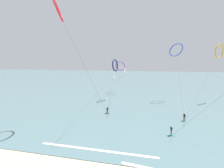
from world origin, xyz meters
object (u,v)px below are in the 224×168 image
Objects in this scene: surfer_emerald at (184,118)px; surfer_charcoal at (107,111)px; surfer_teal at (171,131)px; kite_ivory at (119,73)px; kite_violet at (120,66)px; kite_cobalt at (176,50)px; kite_amber at (219,51)px; kite_crimson at (57,9)px; kite_navy at (115,65)px.

surfer_emerald and surfer_charcoal have the same top height.
surfer_teal is 0.06× the size of kite_ivory.
kite_violet is 2.17× the size of kite_cobalt.
kite_cobalt is at bearing -39.87° from kite_amber.
kite_amber reaches higher than kite_violet.
surfer_teal is 0.07× the size of kite_crimson.
kite_cobalt is 19.67m from kite_navy.
surfer_emerald is 0.06× the size of kite_ivory.
surfer_charcoal is at bearing -162.21° from kite_navy.
kite_ivory is at bearing 15.39° from kite_navy.
kite_cobalt is at bearing -20.93° from surfer_charcoal.
surfer_emerald is at bearing -120.92° from kite_navy.
surfer_charcoal is 18.98m from kite_navy.
surfer_charcoal is 16.54m from surfer_teal.
surfer_emerald is 0.07× the size of kite_cobalt.
kite_cobalt reaches higher than kite_ivory.
kite_crimson is (-20.32, 0.26, 20.97)m from surfer_teal.
surfer_teal is at bearing 19.85° from kite_amber.
surfer_emerald is 0.07× the size of kite_amber.
kite_crimson is 1.03× the size of kite_cobalt.
surfer_charcoal is at bearing -113.09° from kite_violet.
kite_amber is at bearing -35.45° from surfer_charcoal.
kite_crimson reaches higher than kite_ivory.
surfer_teal is at bearing -96.36° from kite_violet.
kite_cobalt is at bearing 11.92° from kite_ivory.
surfer_charcoal is 0.09× the size of kite_navy.
kite_crimson is at bearing -103.54° from surfer_emerald.
kite_ivory is (-15.85, 34.77, 7.24)m from surfer_teal.
kite_navy reaches higher than kite_violet.
surfer_teal is (-3.29, -8.18, 0.00)m from surfer_emerald.
kite_violet is 2.84× the size of kite_navy.
kite_violet is at bearing 179.39° from surfer_emerald.
kite_ivory is (-19.14, 26.59, 7.24)m from surfer_emerald.
surfer_charcoal is 0.07× the size of kite_crimson.
kite_ivory is at bearing -141.55° from surfer_teal.
kite_violet is (-32.22, 10.77, -5.02)m from kite_amber.
kite_cobalt is (16.99, 19.84, 15.06)m from surfer_charcoal.
kite_amber is 12.26m from kite_cobalt.
surfer_charcoal is 0.07× the size of kite_amber.
surfer_emerald is 25.92m from kite_cobalt.
kite_crimson reaches higher than kite_cobalt.
kite_crimson is at bearing -76.78° from surfer_teal.
surfer_teal is (13.58, -9.44, 0.00)m from surfer_charcoal.
surfer_teal is 0.07× the size of kite_cobalt.
kite_violet is at bearing -143.86° from surfer_teal.
kite_amber is at bearing -69.87° from kite_navy.
kite_violet is (-16.56, 40.60, 9.63)m from surfer_teal.
kite_ivory is 0.55× the size of kite_violet.
kite_violet is (-0.72, 5.84, 2.39)m from kite_ivory.
kite_crimson reaches higher than kite_navy.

